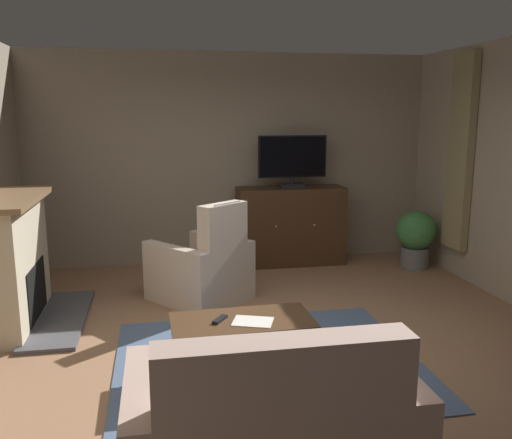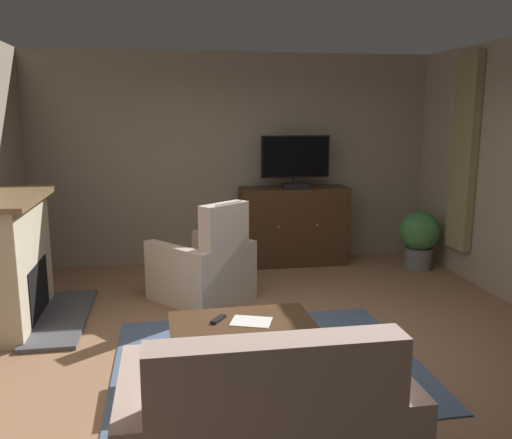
# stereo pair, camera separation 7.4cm
# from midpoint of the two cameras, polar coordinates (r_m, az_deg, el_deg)

# --- Properties ---
(ground_plane) EXTENTS (5.98, 6.46, 0.04)m
(ground_plane) POSITION_cam_midpoint_polar(r_m,az_deg,el_deg) (4.84, 2.04, -13.68)
(ground_plane) COLOR #936B4C
(wall_back) EXTENTS (5.98, 0.10, 2.80)m
(wall_back) POSITION_cam_midpoint_polar(r_m,az_deg,el_deg) (7.35, -2.93, 6.39)
(wall_back) COLOR gray
(wall_back) RESTS_ON ground_plane
(curtain_panel_far) EXTENTS (0.10, 0.44, 2.36)m
(curtain_panel_far) POSITION_cam_midpoint_polar(r_m,az_deg,el_deg) (7.01, 20.52, 6.62)
(curtain_panel_far) COLOR #8E7F56
(rug_central) EXTENTS (2.47, 2.06, 0.01)m
(rug_central) POSITION_cam_midpoint_polar(r_m,az_deg,el_deg) (4.59, 0.75, -14.80)
(rug_central) COLOR slate
(rug_central) RESTS_ON ground_plane
(fireplace) EXTENTS (0.97, 1.54, 1.25)m
(fireplace) POSITION_cam_midpoint_polar(r_m,az_deg,el_deg) (5.69, -24.94, -4.27)
(fireplace) COLOR #4C4C51
(fireplace) RESTS_ON ground_plane
(tv_cabinet) EXTENTS (1.43, 0.50, 1.04)m
(tv_cabinet) POSITION_cam_midpoint_polar(r_m,az_deg,el_deg) (7.28, 3.38, -0.84)
(tv_cabinet) COLOR black
(tv_cabinet) RESTS_ON ground_plane
(television) EXTENTS (0.91, 0.20, 0.69)m
(television) POSITION_cam_midpoint_polar(r_m,az_deg,el_deg) (7.10, 3.56, 6.28)
(television) COLOR black
(television) RESTS_ON tv_cabinet
(coffee_table) EXTENTS (1.11, 0.58, 0.45)m
(coffee_table) POSITION_cam_midpoint_polar(r_m,az_deg,el_deg) (4.26, -1.98, -11.11)
(coffee_table) COLOR #4C331E
(coffee_table) RESTS_ON ground_plane
(tv_remote) EXTENTS (0.14, 0.17, 0.02)m
(tv_remote) POSITION_cam_midpoint_polar(r_m,az_deg,el_deg) (4.22, -4.35, -10.49)
(tv_remote) COLOR black
(tv_remote) RESTS_ON coffee_table
(folded_newspaper) EXTENTS (0.36, 0.31, 0.01)m
(folded_newspaper) POSITION_cam_midpoint_polar(r_m,az_deg,el_deg) (4.19, -0.85, -10.73)
(folded_newspaper) COLOR silver
(folded_newspaper) RESTS_ON coffee_table
(sofa_floral) EXTENTS (1.54, 0.94, 0.99)m
(sofa_floral) POSITION_cam_midpoint_polar(r_m,az_deg,el_deg) (3.13, 0.81, -21.50)
(sofa_floral) COLOR #BC9E8E
(sofa_floral) RESTS_ON ground_plane
(armchair_facing_sofa) EXTENTS (1.21, 1.23, 1.13)m
(armchair_facing_sofa) POSITION_cam_midpoint_polar(r_m,az_deg,el_deg) (5.91, -6.01, -5.29)
(armchair_facing_sofa) COLOR #C6B29E
(armchair_facing_sofa) RESTS_ON ground_plane
(potted_plant_leafy_by_curtain) EXTENTS (0.52, 0.52, 0.76)m
(potted_plant_leafy_by_curtain) POSITION_cam_midpoint_polar(r_m,az_deg,el_deg) (7.37, 16.26, -1.69)
(potted_plant_leafy_by_curtain) COLOR slate
(potted_plant_leafy_by_curtain) RESTS_ON ground_plane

